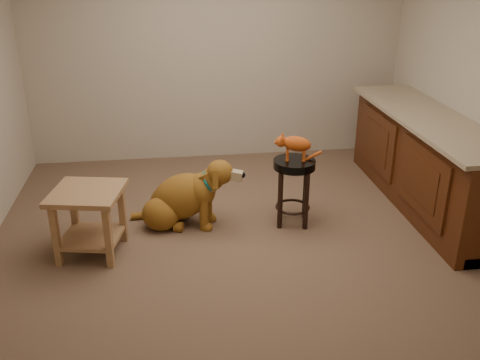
{
  "coord_description": "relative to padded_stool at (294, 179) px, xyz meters",
  "views": [
    {
      "loc": [
        -0.6,
        -4.4,
        2.42
      ],
      "look_at": [
        0.03,
        0.12,
        0.45
      ],
      "focal_mm": 40.0,
      "sensor_mm": 36.0,
      "label": 1
    }
  ],
  "objects": [
    {
      "name": "wood_stool",
      "position": [
        1.32,
        0.83,
        -0.04
      ],
      "size": [
        0.43,
        0.43,
        0.79
      ],
      "rotation": [
        0.0,
        0.0,
        0.01
      ],
      "color": "brown",
      "rests_on": "ground"
    },
    {
      "name": "tabby_kitten",
      "position": [
        -0.01,
        0.0,
        0.34
      ],
      "size": [
        0.45,
        0.19,
        0.28
      ],
      "rotation": [
        0.0,
        0.0,
        -0.22
      ],
      "color": "#AB4111",
      "rests_on": "padded_stool"
    },
    {
      "name": "side_table",
      "position": [
        -1.84,
        -0.31,
        -0.07
      ],
      "size": [
        0.67,
        0.67,
        0.59
      ],
      "rotation": [
        0.0,
        0.0,
        -0.2
      ],
      "color": "#956C45",
      "rests_on": "ground"
    },
    {
      "name": "room_shell",
      "position": [
        -0.53,
        -0.07,
        1.22
      ],
      "size": [
        4.54,
        4.04,
        2.62
      ],
      "color": "#AEA18C",
      "rests_on": "ground"
    },
    {
      "name": "golden_retriever",
      "position": [
        -1.04,
        0.12,
        -0.19
      ],
      "size": [
        1.08,
        0.65,
        0.72
      ],
      "rotation": [
        0.0,
        0.0,
        -0.28
      ],
      "color": "brown",
      "rests_on": "ground"
    },
    {
      "name": "floor",
      "position": [
        -0.53,
        -0.07,
        -0.46
      ],
      "size": [
        4.5,
        4.0,
        0.01
      ],
      "primitive_type": "cube",
      "color": "brown",
      "rests_on": "ground"
    },
    {
      "name": "cabinet_run",
      "position": [
        1.42,
        0.23,
        -0.02
      ],
      "size": [
        0.7,
        2.56,
        0.94
      ],
      "color": "#4D240D",
      "rests_on": "ground"
    },
    {
      "name": "padded_stool",
      "position": [
        0.0,
        0.0,
        0.0
      ],
      "size": [
        0.4,
        0.4,
        0.64
      ],
      "rotation": [
        0.0,
        0.0,
        -0.22
      ],
      "color": "black",
      "rests_on": "ground"
    }
  ]
}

